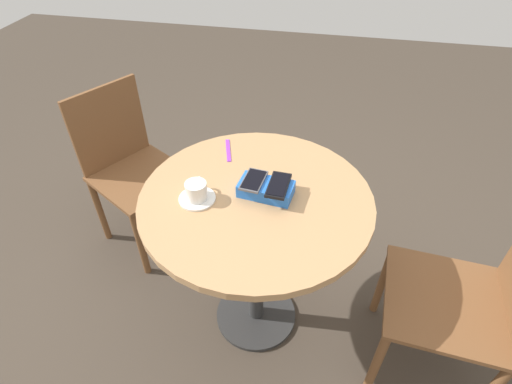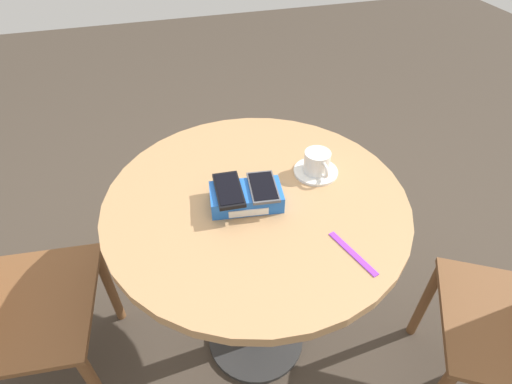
{
  "view_description": "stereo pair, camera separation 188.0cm",
  "coord_description": "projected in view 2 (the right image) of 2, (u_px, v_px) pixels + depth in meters",
  "views": [
    {
      "loc": [
        -0.22,
        1.07,
        1.74
      ],
      "look_at": [
        0.0,
        0.0,
        0.8
      ],
      "focal_mm": 28.0,
      "sensor_mm": 36.0,
      "label": 1
    },
    {
      "loc": [
        -0.22,
        -0.8,
        1.54
      ],
      "look_at": [
        0.0,
        0.0,
        0.8
      ],
      "focal_mm": 28.0,
      "sensor_mm": 36.0,
      "label": 2
    }
  ],
  "objects": [
    {
      "name": "phone_gray",
      "position": [
        263.0,
        187.0,
        1.08
      ],
      "size": [
        0.09,
        0.13,
        0.01
      ],
      "color": "#515156",
      "rests_on": "phone_box"
    },
    {
      "name": "lanyard_strap",
      "position": [
        353.0,
        253.0,
        0.97
      ],
      "size": [
        0.06,
        0.16,
        0.0
      ],
      "primitive_type": "cube",
      "rotation": [
        0.0,
        0.0,
        -1.27
      ],
      "color": "purple",
      "rests_on": "round_table"
    },
    {
      "name": "round_table",
      "position": [
        256.0,
        231.0,
        1.22
      ],
      "size": [
        0.86,
        0.86,
        0.78
      ],
      "color": "#2D2D2D",
      "rests_on": "ground_plane"
    },
    {
      "name": "phone_black",
      "position": [
        229.0,
        190.0,
        1.06
      ],
      "size": [
        0.08,
        0.15,
        0.01
      ],
      "color": "black",
      "rests_on": "phone_box"
    },
    {
      "name": "saucer",
      "position": [
        316.0,
        171.0,
        1.21
      ],
      "size": [
        0.13,
        0.13,
        0.01
      ],
      "primitive_type": "cylinder",
      "color": "silver",
      "rests_on": "round_table"
    },
    {
      "name": "coffee_cup",
      "position": [
        317.0,
        162.0,
        1.18
      ],
      "size": [
        0.08,
        0.11,
        0.07
      ],
      "color": "silver",
      "rests_on": "saucer"
    },
    {
      "name": "phone_box",
      "position": [
        246.0,
        197.0,
        1.09
      ],
      "size": [
        0.21,
        0.13,
        0.05
      ],
      "color": "blue",
      "rests_on": "round_table"
    },
    {
      "name": "ground_plane",
      "position": [
        256.0,
        337.0,
        1.64
      ],
      "size": [
        8.0,
        8.0,
        0.0
      ],
      "primitive_type": "plane",
      "color": "#42382D"
    }
  ]
}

